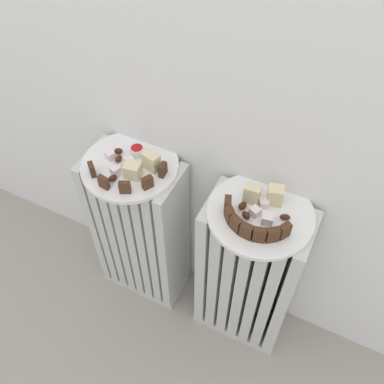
{
  "coord_description": "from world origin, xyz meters",
  "views": [
    {
      "loc": [
        0.31,
        -0.35,
        1.41
      ],
      "look_at": [
        0.0,
        0.28,
        0.59
      ],
      "focal_mm": 39.16,
      "sensor_mm": 36.0,
      "label": 1
    }
  ],
  "objects": [
    {
      "name": "turkish_delight_left_1",
      "position": [
        -0.2,
        0.23,
        0.62
      ],
      "size": [
        0.03,
        0.03,
        0.02
      ],
      "primitive_type": "cube",
      "rotation": [
        0.0,
        0.0,
        1.31
      ],
      "color": "white",
      "rests_on": "plate_left"
    },
    {
      "name": "dark_cake_slice_right_1",
      "position": [
        0.13,
        0.23,
        0.63
      ],
      "size": [
        0.03,
        0.03,
        0.04
      ],
      "primitive_type": "cube",
      "rotation": [
        0.0,
        0.0,
        -0.83
      ],
      "color": "#472B19",
      "rests_on": "plate_right"
    },
    {
      "name": "jam_bowl_left",
      "position": [
        -0.19,
        0.32,
        0.62
      ],
      "size": [
        0.04,
        0.04,
        0.02
      ],
      "color": "white",
      "rests_on": "plate_left"
    },
    {
      "name": "medjool_date_left_0",
      "position": [
        -0.19,
        0.21,
        0.62
      ],
      "size": [
        0.02,
        0.03,
        0.02
      ],
      "primitive_type": "ellipsoid",
      "rotation": [
        0.0,
        0.0,
        1.23
      ],
      "color": "#3D1E0F",
      "rests_on": "plate_left"
    },
    {
      "name": "marble_cake_slice_left_0",
      "position": [
        -0.12,
        0.29,
        0.63
      ],
      "size": [
        0.05,
        0.04,
        0.05
      ],
      "primitive_type": "cube",
      "rotation": [
        0.0,
        0.0,
        -0.26
      ],
      "color": "beige",
      "rests_on": "plate_left"
    },
    {
      "name": "dark_cake_slice_right_4",
      "position": [
        0.21,
        0.2,
        0.63
      ],
      "size": [
        0.03,
        0.02,
        0.04
      ],
      "primitive_type": "cube",
      "rotation": [
        0.0,
        0.0,
        0.27
      ],
      "color": "#472B19",
      "rests_on": "plate_right"
    },
    {
      "name": "turkish_delight_left_0",
      "position": [
        -0.18,
        0.28,
        0.62
      ],
      "size": [
        0.03,
        0.03,
        0.02
      ],
      "primitive_type": "cube",
      "rotation": [
        0.0,
        0.0,
        0.88
      ],
      "color": "white",
      "rests_on": "plate_left"
    },
    {
      "name": "dark_cake_slice_right_0",
      "position": [
        0.11,
        0.25,
        0.63
      ],
      "size": [
        0.03,
        0.03,
        0.04
      ],
      "primitive_type": "cube",
      "rotation": [
        0.0,
        0.0,
        -1.2
      ],
      "color": "#472B19",
      "rests_on": "plate_right"
    },
    {
      "name": "turkish_delight_right_1",
      "position": [
        0.21,
        0.26,
        0.62
      ],
      "size": [
        0.03,
        0.03,
        0.03
      ],
      "primitive_type": "cube",
      "rotation": [
        0.0,
        0.0,
        0.19
      ],
      "color": "white",
      "rests_on": "plate_right"
    },
    {
      "name": "turkish_delight_left_2",
      "position": [
        -0.24,
        0.28,
        0.62
      ],
      "size": [
        0.03,
        0.03,
        0.02
      ],
      "primitive_type": "cube",
      "rotation": [
        0.0,
        0.0,
        1.12
      ],
      "color": "white",
      "rests_on": "plate_left"
    },
    {
      "name": "radiator_left",
      "position": [
        -0.19,
        0.28,
        0.29
      ],
      "size": [
        0.29,
        0.16,
        0.6
      ],
      "color": "silver",
      "rests_on": "ground_plane"
    },
    {
      "name": "dark_cake_slice_right_6",
      "position": [
        0.25,
        0.24,
        0.63
      ],
      "size": [
        0.03,
        0.03,
        0.04
      ],
      "primitive_type": "cube",
      "rotation": [
        0.0,
        0.0,
        1.01
      ],
      "color": "#472B19",
      "rests_on": "plate_right"
    },
    {
      "name": "fork",
      "position": [
        -0.19,
        0.23,
        0.61
      ],
      "size": [
        0.02,
        0.09,
        0.0
      ],
      "color": "#B7B7BC",
      "rests_on": "plate_left"
    },
    {
      "name": "dark_cake_slice_left_0",
      "position": [
        -0.25,
        0.21,
        0.63
      ],
      "size": [
        0.03,
        0.03,
        0.04
      ],
      "primitive_type": "cube",
      "rotation": [
        0.0,
        0.0,
        -0.72
      ],
      "color": "#472B19",
      "rests_on": "plate_left"
    },
    {
      "name": "radiator_right",
      "position": [
        0.19,
        0.28,
        0.29
      ],
      "size": [
        0.29,
        0.16,
        0.6
      ],
      "color": "silver",
      "rests_on": "ground_plane"
    },
    {
      "name": "plate_right",
      "position": [
        0.19,
        0.28,
        0.6
      ],
      "size": [
        0.26,
        0.26,
        0.01
      ],
      "primitive_type": "cylinder",
      "color": "white",
      "rests_on": "radiator_right"
    },
    {
      "name": "dark_cake_slice_right_3",
      "position": [
        0.18,
        0.2,
        0.63
      ],
      "size": [
        0.03,
        0.02,
        0.04
      ],
      "primitive_type": "cube",
      "rotation": [
        0.0,
        0.0,
        -0.1
      ],
      "color": "#472B19",
      "rests_on": "plate_right"
    },
    {
      "name": "medjool_date_right_2",
      "position": [
        0.14,
        0.27,
        0.62
      ],
      "size": [
        0.02,
        0.03,
        0.02
      ],
      "primitive_type": "ellipsoid",
      "rotation": [
        0.0,
        0.0,
        1.25
      ],
      "color": "#3D1E0F",
      "rests_on": "plate_right"
    },
    {
      "name": "marble_cake_slice_right_1",
      "position": [
        0.15,
        0.3,
        0.63
      ],
      "size": [
        0.04,
        0.03,
        0.05
      ],
      "primitive_type": "cube",
      "rotation": [
        0.0,
        0.0,
        0.08
      ],
      "color": "beige",
      "rests_on": "plate_right"
    },
    {
      "name": "medjool_date_left_2",
      "position": [
        -0.23,
        0.3,
        0.62
      ],
      "size": [
        0.03,
        0.02,
        0.02
      ],
      "primitive_type": "ellipsoid",
      "rotation": [
        0.0,
        0.0,
        0.41
      ],
      "color": "#3D1E0F",
      "rests_on": "plate_left"
    },
    {
      "name": "marble_cake_slice_right_0",
      "position": [
        0.2,
        0.32,
        0.63
      ],
      "size": [
        0.04,
        0.04,
        0.05
      ],
      "primitive_type": "cube",
      "rotation": [
        0.0,
        0.0,
        0.28
      ],
      "color": "beige",
      "rests_on": "plate_right"
    },
    {
      "name": "medjool_date_right_1",
      "position": [
        0.24,
        0.28,
        0.62
      ],
      "size": [
        0.03,
        0.02,
        0.02
      ],
      "primitive_type": "ellipsoid",
      "rotation": [
        0.0,
        0.0,
        0.35
      ],
      "color": "#3D1E0F",
      "rests_on": "plate_right"
    },
    {
      "name": "turkish_delight_right_0",
      "position": [
        0.17,
        0.27,
        0.62
      ],
      "size": [
        0.03,
        0.03,
        0.02
      ],
      "primitive_type": "cube",
      "rotation": [
        0.0,
        0.0,
        1.16
      ],
      "color": "white",
      "rests_on": "plate_right"
    },
    {
      "name": "dark_cake_slice_right_5",
      "position": [
        0.23,
        0.21,
        0.63
      ],
      "size": [
        0.03,
        0.03,
        0.04
      ],
      "primitive_type": "cube",
      "rotation": [
        0.0,
        0.0,
        0.64
      ],
      "color": "#472B19",
      "rests_on": "plate_right"
    },
    {
      "name": "medjool_date_right_0",
      "position": [
        0.16,
        0.25,
        0.62
      ],
      "size": [
        0.03,
        0.03,
        0.02
      ],
      "primitive_type": "ellipsoid",
      "rotation": [
        0.0,
        0.0,
        2.55
      ],
      "color": "#3D1E0F",
      "rests_on": "plate_right"
    },
    {
      "name": "dark_cake_slice_left_2",
      "position": [
        -0.14,
        0.19,
        0.63
      ],
      "size": [
        0.03,
        0.02,
        0.04
      ],
      "primitive_type": "cube",
      "rotation": [
        0.0,
        0.0,
        0.45
      ],
      "color": "#472B19",
      "rests_on": "plate_left"
    },
    {
      "name": "plate_left",
      "position": [
        -0.19,
        0.28,
        0.6
      ],
      "size": [
        0.26,
        0.26,
        0.01
      ],
      "primitive_type": "cylinder",
      "color": "white",
      "rests_on": "radiator_left"
    },
    {
      "name": "ground_plane",
      "position": [
        0.0,
        0.0,
        0.0
      ],
      "size": [
        6.0,
        6.0,
        0.0
      ],
      "primitive_type": "plane",
      "color": "gray"
    },
    {
      "name": "dark_cake_slice_left_1",
      "position": [
        -0.2,
        0.18,
        0.63
      ],
      "size": [
        0.03,
        0.02,
        0.04
      ],
      "primitive_type": "cube",
      "rotation": [
        0.0,
        0.0,
        -0.14
      ],
      "color": "#472B19",
      "rests_on": "plate_left"
    },
    {
      "name": "dark_cake_slice_left_4",
      "position": [
        -0.09,
        0.29,
        0.63
      ],
      "size": [
        0.01,
        0.03,
        0.04
      ],
      "primitive_type": "cube",
      "rotation": [
        0.0,
        0.0,
        1.62
      ],
      "color": "#472B19",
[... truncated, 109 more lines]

